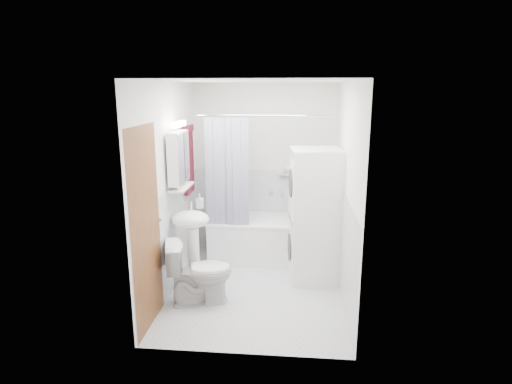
# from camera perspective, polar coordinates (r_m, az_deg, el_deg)

# --- Properties ---
(floor) EXTENTS (2.60, 2.60, 0.00)m
(floor) POSITION_cam_1_polar(r_m,az_deg,el_deg) (5.23, 0.01, -12.72)
(floor) COLOR silver
(floor) RESTS_ON ground
(room_walls) EXTENTS (2.60, 2.60, 2.60)m
(room_walls) POSITION_cam_1_polar(r_m,az_deg,el_deg) (4.76, 0.01, 3.53)
(room_walls) COLOR white
(room_walls) RESTS_ON ground
(wainscot) EXTENTS (1.98, 2.58, 2.58)m
(wainscot) POSITION_cam_1_polar(r_m,az_deg,el_deg) (5.27, 0.31, -5.44)
(wainscot) COLOR white
(wainscot) RESTS_ON ground
(door) EXTENTS (0.05, 2.00, 2.00)m
(door) POSITION_cam_1_polar(r_m,az_deg,el_deg) (4.54, -12.70, -3.64)
(door) COLOR brown
(door) RESTS_ON ground
(bathtub) EXTENTS (1.54, 0.73, 0.59)m
(bathtub) POSITION_cam_1_polar(r_m,az_deg,el_deg) (5.95, 1.30, -6.00)
(bathtub) COLOR white
(bathtub) RESTS_ON ground
(tub_spout) EXTENTS (0.04, 0.12, 0.04)m
(tub_spout) POSITION_cam_1_polar(r_m,az_deg,el_deg) (6.09, 3.43, 0.16)
(tub_spout) COLOR silver
(tub_spout) RESTS_ON room_walls
(curtain_rod) EXTENTS (1.72, 0.02, 0.02)m
(curtain_rod) POSITION_cam_1_polar(r_m,az_deg,el_deg) (5.31, 1.17, 10.16)
(curtain_rod) COLOR silver
(curtain_rod) RESTS_ON room_walls
(shower_curtain) EXTENTS (0.55, 0.02, 1.45)m
(shower_curtain) POSITION_cam_1_polar(r_m,az_deg,el_deg) (5.46, -3.94, 2.28)
(shower_curtain) COLOR #131845
(shower_curtain) RESTS_ON curtain_rod
(sink) EXTENTS (0.44, 0.37, 1.04)m
(sink) POSITION_cam_1_polar(r_m,az_deg,el_deg) (5.05, -8.60, -5.21)
(sink) COLOR white
(sink) RESTS_ON ground
(medicine_cabinet) EXTENTS (0.13, 0.50, 0.71)m
(medicine_cabinet) POSITION_cam_1_polar(r_m,az_deg,el_deg) (5.01, -10.28, 4.73)
(medicine_cabinet) COLOR white
(medicine_cabinet) RESTS_ON room_walls
(shelf) EXTENTS (0.18, 0.54, 0.02)m
(shelf) POSITION_cam_1_polar(r_m,az_deg,el_deg) (5.07, -9.95, 0.65)
(shelf) COLOR silver
(shelf) RESTS_ON room_walls
(shower_caddy) EXTENTS (0.22, 0.06, 0.02)m
(shower_caddy) POSITION_cam_1_polar(r_m,az_deg,el_deg) (6.02, 3.94, 2.39)
(shower_caddy) COLOR silver
(shower_caddy) RESTS_ON room_walls
(towel) EXTENTS (0.07, 0.37, 0.89)m
(towel) POSITION_cam_1_polar(r_m,az_deg,el_deg) (5.59, -9.00, 4.43)
(towel) COLOR #581223
(towel) RESTS_ON room_walls
(washer_dryer) EXTENTS (0.65, 0.64, 1.63)m
(washer_dryer) POSITION_cam_1_polar(r_m,az_deg,el_deg) (5.25, 7.76, -3.13)
(washer_dryer) COLOR white
(washer_dryer) RESTS_ON ground
(toilet) EXTENTS (0.80, 0.58, 0.71)m
(toilet) POSITION_cam_1_polar(r_m,az_deg,el_deg) (4.83, -7.56, -10.57)
(toilet) COLOR white
(toilet) RESTS_ON ground
(soap_pump) EXTENTS (0.08, 0.17, 0.08)m
(soap_pump) POSITION_cam_1_polar(r_m,az_deg,el_deg) (5.23, -7.51, -1.69)
(soap_pump) COLOR gray
(soap_pump) RESTS_ON sink
(shelf_bottle) EXTENTS (0.07, 0.18, 0.07)m
(shelf_bottle) POSITION_cam_1_polar(r_m,az_deg,el_deg) (4.92, -10.42, 0.80)
(shelf_bottle) COLOR gray
(shelf_bottle) RESTS_ON shelf
(shelf_cup) EXTENTS (0.10, 0.09, 0.10)m
(shelf_cup) POSITION_cam_1_polar(r_m,az_deg,el_deg) (5.17, -9.63, 1.63)
(shelf_cup) COLOR gray
(shelf_cup) RESTS_ON shelf
(shampoo_a) EXTENTS (0.13, 0.17, 0.13)m
(shampoo_a) POSITION_cam_1_polar(r_m,az_deg,el_deg) (6.01, 4.44, 3.09)
(shampoo_a) COLOR gray
(shampoo_a) RESTS_ON shower_caddy
(shampoo_b) EXTENTS (0.08, 0.21, 0.08)m
(shampoo_b) POSITION_cam_1_polar(r_m,az_deg,el_deg) (6.01, 5.58, 2.83)
(shampoo_b) COLOR navy
(shampoo_b) RESTS_ON shower_caddy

